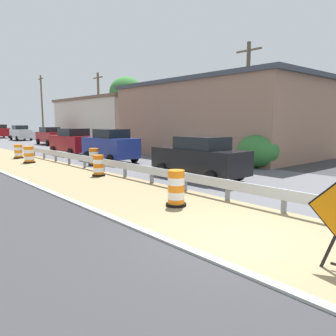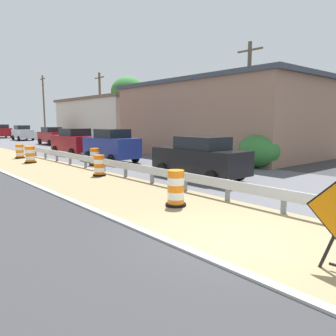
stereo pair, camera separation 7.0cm
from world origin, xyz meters
name	(u,v)px [view 1 (the left image)]	position (x,y,z in m)	size (l,w,h in m)	color
ground_plane	(240,240)	(0.00, 0.00, 0.00)	(160.00, 160.00, 0.00)	#333335
median_dirt_strip	(262,231)	(0.86, 0.00, 0.00)	(4.12, 120.00, 0.01)	#8E7A56
curb_near_edge	(200,255)	(-1.30, 0.00, 0.00)	(0.20, 120.00, 0.11)	#ADADA8
guardrail_median	(253,190)	(2.69, 1.56, 0.52)	(0.18, 45.16, 0.71)	#ADB2B7
traffic_barrel_nearest	(176,190)	(0.94, 3.16, 0.51)	(0.65, 0.65, 1.13)	orange
traffic_barrel_close	(99,167)	(1.95, 9.81, 0.46)	(0.63, 0.63, 1.01)	orange
traffic_barrel_mid	(94,158)	(3.68, 13.47, 0.46)	(0.69, 0.69, 1.02)	orange
traffic_barrel_far	(29,155)	(1.12, 17.17, 0.48)	(0.73, 0.73, 1.05)	orange
traffic_barrel_farther	(18,152)	(1.44, 20.36, 0.44)	(0.66, 0.66, 0.98)	orange
car_trailing_near_lane	(0,131)	(8.43, 52.86, 1.06)	(2.17, 4.62, 2.11)	maroon
car_lead_far_lane	(73,142)	(5.55, 20.28, 1.03)	(2.24, 4.52, 2.06)	maroon
car_mid_far_lane	(51,136)	(8.60, 32.59, 0.99)	(2.09, 4.59, 1.97)	maroon
car_trailing_far_lane	(110,145)	(5.34, 14.33, 1.06)	(2.11, 4.32, 2.13)	navy
car_distant_a	(21,133)	(8.83, 43.87, 1.03)	(2.17, 4.61, 2.06)	silver
car_distant_b	(199,158)	(5.02, 6.07, 0.97)	(2.03, 4.70, 1.94)	black
roadside_shop_near	(217,118)	(14.34, 13.12, 2.84)	(8.81, 15.84, 5.65)	#93705B
roadside_shop_far	(111,121)	(15.11, 30.18, 2.65)	(8.32, 14.95, 5.27)	beige
utility_pole_near	(247,101)	(11.57, 8.28, 3.86)	(0.24, 1.80, 7.40)	brown
utility_pole_mid	(99,108)	(11.65, 26.95, 3.95)	(0.24, 1.80, 7.59)	brown
utility_pole_far	(42,106)	(12.67, 45.66, 4.81)	(0.24, 1.80, 9.30)	brown
bush_roadside	(258,151)	(10.31, 6.53, 0.93)	(2.37, 2.37, 1.87)	#337533
tree_roadside	(126,92)	(14.83, 26.50, 5.73)	(3.64, 3.64, 7.42)	brown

